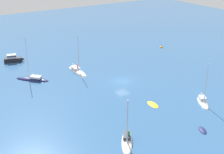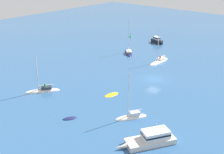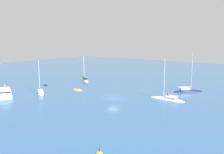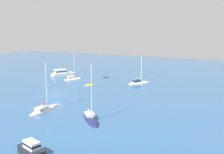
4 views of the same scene
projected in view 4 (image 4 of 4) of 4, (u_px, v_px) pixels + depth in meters
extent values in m
plane|color=#2D5684|center=(56.00, 95.00, 58.41)|extent=(164.03, 164.03, 0.00)
ellipsoid|color=#191E4C|center=(91.00, 120.00, 42.41)|extent=(6.27, 6.45, 0.98)
cube|color=silver|center=(90.00, 114.00, 43.09)|extent=(2.41, 2.44, 0.45)
cylinder|color=silver|center=(92.00, 92.00, 40.86)|extent=(0.12, 0.12, 8.57)
cylinder|color=silver|center=(90.00, 111.00, 43.03)|extent=(2.30, 2.41, 0.10)
cube|color=black|center=(31.00, 152.00, 30.57)|extent=(4.13, 2.56, 1.01)
cone|color=black|center=(21.00, 145.00, 32.19)|extent=(1.24, 1.26, 1.01)
cube|color=silver|center=(32.00, 145.00, 30.28)|extent=(2.32, 1.73, 0.85)
cube|color=black|center=(32.00, 144.00, 30.28)|extent=(2.37, 1.78, 0.24)
cylinder|color=silver|center=(31.00, 139.00, 30.16)|extent=(0.08, 0.08, 0.52)
ellipsoid|color=silver|center=(139.00, 83.00, 70.01)|extent=(4.98, 6.18, 1.08)
cube|color=#2D333D|center=(137.00, 81.00, 69.50)|extent=(2.00, 2.21, 0.43)
cylinder|color=silver|center=(141.00, 69.00, 69.62)|extent=(0.19, 0.19, 6.49)
cylinder|color=silver|center=(137.00, 79.00, 69.40)|extent=(1.80, 2.47, 0.15)
cylinder|color=#19994C|center=(137.00, 79.00, 69.74)|extent=(0.32, 0.32, 0.99)
sphere|color=tan|center=(137.00, 77.00, 69.62)|extent=(0.24, 0.24, 0.24)
ellipsoid|color=silver|center=(45.00, 110.00, 47.50)|extent=(1.85, 7.50, 1.02)
cube|color=white|center=(41.00, 108.00, 46.57)|extent=(1.28, 2.25, 0.36)
cylinder|color=silver|center=(46.00, 85.00, 47.33)|extent=(0.14, 0.14, 7.95)
cylinder|color=silver|center=(41.00, 105.00, 46.46)|extent=(0.13, 3.37, 0.11)
cylinder|color=red|center=(43.00, 105.00, 47.15)|extent=(0.32, 0.32, 0.92)
sphere|color=#9C7B65|center=(43.00, 102.00, 47.05)|extent=(0.24, 0.24, 0.24)
ellipsoid|color=silver|center=(73.00, 79.00, 75.28)|extent=(4.02, 5.23, 0.91)
cube|color=silver|center=(71.00, 77.00, 74.82)|extent=(1.71, 1.88, 0.52)
cylinder|color=silver|center=(74.00, 65.00, 74.81)|extent=(0.13, 0.13, 7.13)
cylinder|color=silver|center=(71.00, 75.00, 74.71)|extent=(1.33, 2.06, 0.11)
ellipsoid|color=yellow|center=(89.00, 85.00, 68.08)|extent=(1.85, 3.15, 0.33)
cube|color=silver|center=(63.00, 74.00, 81.30)|extent=(5.60, 7.10, 0.76)
cone|color=silver|center=(75.00, 73.00, 83.57)|extent=(1.50, 1.84, 0.76)
cube|color=silver|center=(60.00, 71.00, 80.71)|extent=(3.57, 4.13, 1.15)
cube|color=black|center=(60.00, 71.00, 80.70)|extent=(3.63, 4.19, 0.24)
cylinder|color=silver|center=(60.00, 68.00, 80.51)|extent=(0.08, 0.08, 1.01)
ellipsoid|color=#191E4C|center=(106.00, 78.00, 77.99)|extent=(2.00, 2.52, 0.44)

